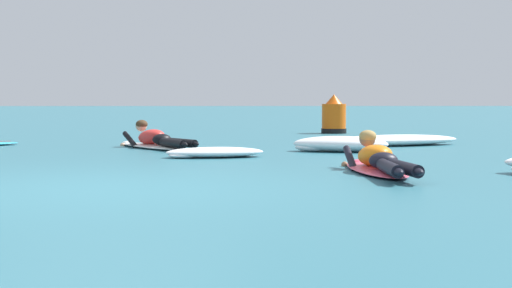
{
  "coord_description": "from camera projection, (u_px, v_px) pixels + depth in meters",
  "views": [
    {
      "loc": [
        1.33,
        -7.79,
        0.91
      ],
      "look_at": [
        1.57,
        4.23,
        0.18
      ],
      "focal_mm": 54.96,
      "sensor_mm": 36.0,
      "label": 1
    }
  ],
  "objects": [
    {
      "name": "ground_plane",
      "position": [
        182.0,
        137.0,
        17.78
      ],
      "size": [
        120.0,
        120.0,
        0.0
      ],
      "primitive_type": "plane",
      "color": "#2D6B7A"
    },
    {
      "name": "surfer_near",
      "position": [
        378.0,
        162.0,
        9.33
      ],
      "size": [
        0.7,
        2.65,
        0.54
      ],
      "color": "#E54C66",
      "rests_on": "ground"
    },
    {
      "name": "surfer_far",
      "position": [
        155.0,
        141.0,
        13.78
      ],
      "size": [
        1.75,
        2.44,
        0.53
      ],
      "color": "white",
      "rests_on": "ground"
    },
    {
      "name": "whitewater_front",
      "position": [
        341.0,
        144.0,
        12.97
      ],
      "size": [
        1.7,
        1.06,
        0.26
      ],
      "color": "white",
      "rests_on": "ground"
    },
    {
      "name": "whitewater_back",
      "position": [
        215.0,
        153.0,
        11.77
      ],
      "size": [
        1.57,
        0.86,
        0.16
      ],
      "color": "white",
      "rests_on": "ground"
    },
    {
      "name": "whitewater_far_band",
      "position": [
        394.0,
        141.0,
        14.56
      ],
      "size": [
        2.81,
        1.64,
        0.21
      ],
      "color": "white",
      "rests_on": "ground"
    },
    {
      "name": "channel_marker_buoy",
      "position": [
        334.0,
        118.0,
        19.53
      ],
      "size": [
        0.63,
        0.63,
        0.97
      ],
      "color": "#EA5B0F",
      "rests_on": "ground"
    }
  ]
}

